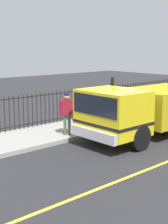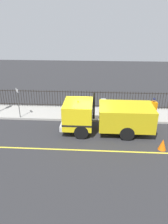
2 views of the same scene
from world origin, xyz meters
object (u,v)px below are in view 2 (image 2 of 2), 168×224
(traffic_cone, at_px, (163,144))
(street_sign, at_px, (18,99))
(pedestrian_distant, at_px, (153,106))
(work_truck, at_px, (103,115))
(worker_standing, at_px, (71,104))
(utility_cabinet, at_px, (103,106))

(traffic_cone, bearing_deg, street_sign, 69.97)
(pedestrian_distant, distance_m, traffic_cone, 4.19)
(work_truck, xyz_separation_m, traffic_cone, (-2.11, -3.62, -0.92))
(worker_standing, relative_size, utility_cabinet, 1.73)
(utility_cabinet, bearing_deg, pedestrian_distant, -107.93)
(work_truck, distance_m, utility_cabinet, 3.26)
(traffic_cone, bearing_deg, work_truck, 59.78)
(pedestrian_distant, bearing_deg, utility_cabinet, -175.14)
(worker_standing, height_order, street_sign, street_sign)
(utility_cabinet, bearing_deg, street_sign, 103.78)
(street_sign, bearing_deg, work_truck, -103.68)
(work_truck, relative_size, pedestrian_distant, 3.63)
(worker_standing, relative_size, street_sign, 0.73)
(work_truck, height_order, worker_standing, work_truck)
(work_truck, relative_size, worker_standing, 3.51)
(pedestrian_distant, distance_m, utility_cabinet, 4.01)
(worker_standing, bearing_deg, street_sign, -146.79)
(utility_cabinet, distance_m, traffic_cone, 6.37)
(work_truck, distance_m, worker_standing, 3.09)
(worker_standing, xyz_separation_m, utility_cabinet, (1.29, -2.53, -0.58))
(work_truck, height_order, street_sign, street_sign)
(pedestrian_distant, relative_size, street_sign, 0.71)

